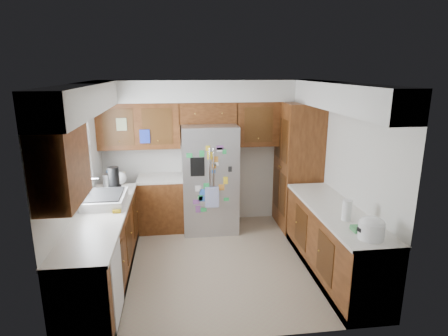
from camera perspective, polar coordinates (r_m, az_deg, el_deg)
The scene contains 12 objects.
floor at distance 5.51m, azimuth -0.98°, elevation -14.12°, with size 3.60×3.60×0.00m, color gray.
room_shell at distance 5.25m, azimuth -2.65°, elevation 5.52°, with size 3.64×3.24×2.52m.
left_counter_run at distance 5.39m, azimuth -15.82°, elevation -10.35°, with size 1.36×3.20×0.92m.
right_counter_run at distance 5.27m, azimuth 16.35°, elevation -11.07°, with size 0.63×2.25×0.92m.
pantry at distance 6.48m, azimuth 11.16°, elevation 0.30°, with size 0.60×0.90×2.15m, color #401F0C.
fridge at distance 6.28m, azimuth -2.20°, elevation -1.55°, with size 0.90×0.79×1.80m.
bridge_cabinet at distance 6.29m, azimuth -2.48°, elevation 8.48°, with size 0.96×0.34×0.35m, color #401F0C.
fridge_top_items at distance 6.26m, azimuth -4.24°, elevation 11.29°, with size 0.72×0.33×0.31m.
sink_assembly at distance 5.27m, azimuth -17.62°, elevation -4.51°, with size 0.52×0.74×0.37m.
left_counter_clutter at distance 5.93m, azimuth -16.29°, elevation -1.62°, with size 0.34×0.85×0.38m.
rice_cooker at distance 4.30m, azimuth 21.56°, elevation -8.44°, with size 0.28×0.27×0.24m.
paper_towel at distance 4.71m, azimuth 18.21°, elevation -6.13°, with size 0.11×0.11×0.25m, color white.
Camera 1 is at (-0.51, -4.80, 2.67)m, focal length 30.00 mm.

